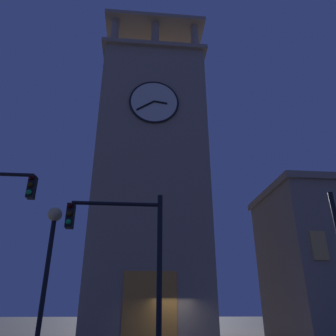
{
  "coord_description": "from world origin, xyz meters",
  "views": [
    {
      "loc": [
        2.17,
        19.15,
        1.77
      ],
      "look_at": [
        -0.14,
        -5.63,
        12.79
      ],
      "focal_mm": 34.58,
      "sensor_mm": 36.0,
      "label": 1
    }
  ],
  "objects": [
    {
      "name": "traffic_signal_near",
      "position": [
        2.47,
        9.36,
        3.45
      ],
      "size": [
        2.92,
        0.41,
        5.15
      ],
      "color": "black",
      "rests_on": "ground_plane"
    },
    {
      "name": "clocktower",
      "position": [
        1.33,
        -5.61,
        11.56
      ],
      "size": [
        8.81,
        8.95,
        28.12
      ],
      "color": "gray",
      "rests_on": "ground_plane"
    },
    {
      "name": "street_lamp",
      "position": [
        4.78,
        9.06,
        3.35
      ],
      "size": [
        0.44,
        0.44,
        4.75
      ],
      "color": "black",
      "rests_on": "ground_plane"
    }
  ]
}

